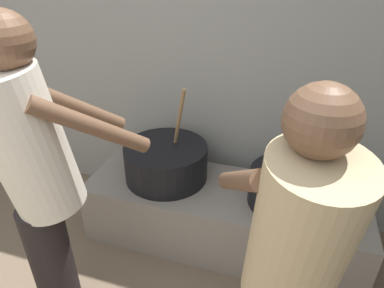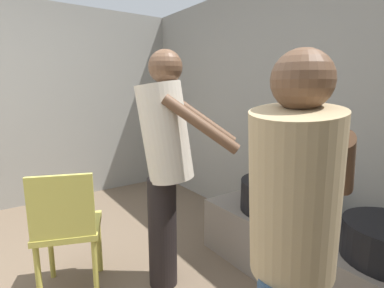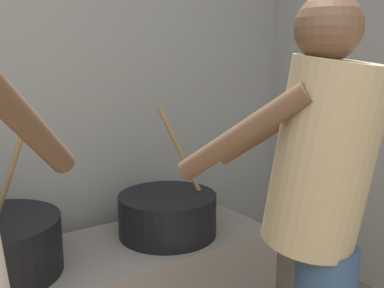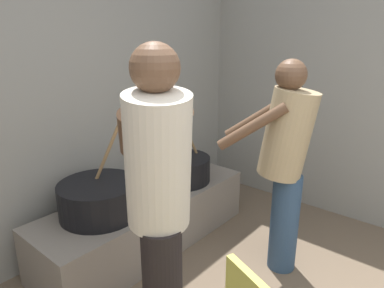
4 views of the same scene
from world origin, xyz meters
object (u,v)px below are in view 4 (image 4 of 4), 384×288
cooking_pot_main (181,169)px  cooking_pot_secondary (99,198)px  cook_in_tan_shirt (285,157)px  cook_in_cream_shirt (159,196)px

cooking_pot_main → cooking_pot_secondary: 0.82m
cook_in_tan_shirt → cooking_pot_secondary: bearing=130.6°
cooking_pot_main → cooking_pot_secondary: cooking_pot_secondary is taller
cooking_pot_secondary → cook_in_tan_shirt: cook_in_tan_shirt is taller
cooking_pot_secondary → cook_in_cream_shirt: size_ratio=0.43×
cooking_pot_main → cook_in_tan_shirt: (0.02, -0.94, 0.32)m
cooking_pot_secondary → cook_in_tan_shirt: size_ratio=0.46×
cooking_pot_secondary → cooking_pot_main: bearing=-2.5°
cooking_pot_secondary → cook_in_cream_shirt: (-0.24, -0.86, 0.38)m
cook_in_cream_shirt → cook_in_tan_shirt: bearing=-6.2°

